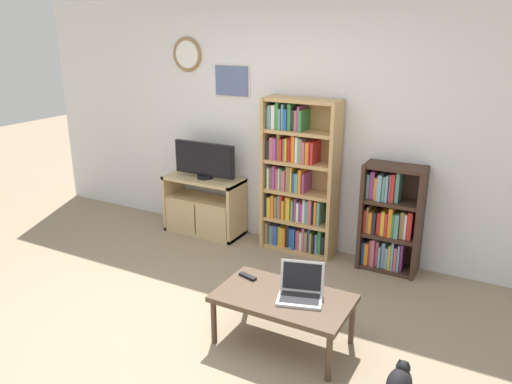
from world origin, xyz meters
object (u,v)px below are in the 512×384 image
at_px(remote_near_laptop, 248,276).
at_px(cat, 400,382).
at_px(television, 204,160).
at_px(laptop, 301,290).
at_px(tv_stand, 204,205).
at_px(coffee_table, 283,301).
at_px(bookshelf_tall, 297,181).
at_px(bookshelf_short, 389,221).

height_order(remote_near_laptop, cat, remote_near_laptop).
height_order(television, cat, television).
xyz_separation_m(laptop, cat, (0.80, -0.21, -0.36)).
height_order(tv_stand, laptop, tv_stand).
height_order(tv_stand, remote_near_laptop, tv_stand).
height_order(tv_stand, coffee_table, tv_stand).
bearing_deg(coffee_table, bookshelf_tall, 110.99).
xyz_separation_m(television, cat, (2.63, -1.69, -0.77)).
bearing_deg(coffee_table, television, 138.31).
distance_m(television, cat, 3.22).
bearing_deg(cat, remote_near_laptop, 170.33).
height_order(tv_stand, bookshelf_tall, bookshelf_tall).
bearing_deg(bookshelf_short, television, -177.53).
bearing_deg(remote_near_laptop, cat, 92.04).
xyz_separation_m(tv_stand, coffee_table, (1.74, -1.52, 0.03)).
xyz_separation_m(coffee_table, cat, (0.92, -0.16, -0.26)).
xyz_separation_m(television, remote_near_laptop, (1.34, -1.40, -0.46)).
height_order(bookshelf_tall, cat, bookshelf_tall).
distance_m(bookshelf_tall, coffee_table, 1.78).
bearing_deg(laptop, bookshelf_short, 64.21).
bearing_deg(cat, bookshelf_tall, 133.81).
height_order(television, coffee_table, television).
height_order(coffee_table, remote_near_laptop, remote_near_laptop).
height_order(bookshelf_tall, coffee_table, bookshelf_tall).
bearing_deg(cat, bookshelf_short, 110.18).
xyz_separation_m(coffee_table, remote_near_laptop, (-0.37, 0.13, 0.05)).
relative_size(television, bookshelf_tall, 0.47).
distance_m(bookshelf_tall, remote_near_laptop, 1.55).
xyz_separation_m(tv_stand, cat, (2.66, -1.68, -0.23)).
distance_m(television, bookshelf_tall, 1.10).
xyz_separation_m(remote_near_laptop, cat, (1.29, -0.29, -0.31)).
bearing_deg(remote_near_laptop, coffee_table, 86.03).
relative_size(television, remote_near_laptop, 4.59).
bearing_deg(tv_stand, coffee_table, -41.11).
distance_m(television, laptop, 2.39).
bearing_deg(coffee_table, remote_near_laptop, 161.34).
height_order(bookshelf_short, remote_near_laptop, bookshelf_short).
relative_size(bookshelf_tall, remote_near_laptop, 9.80).
relative_size(bookshelf_tall, cat, 3.53).
relative_size(tv_stand, television, 1.20).
bearing_deg(cat, coffee_table, 172.87).
relative_size(remote_near_laptop, cat, 0.36).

